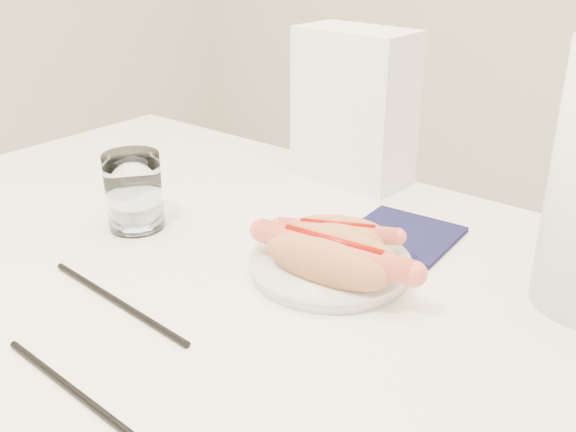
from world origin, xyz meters
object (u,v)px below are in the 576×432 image
Objects in this scene: table at (220,297)px; plate at (330,267)px; hotdog_left at (337,235)px; water_glass at (134,191)px; hotdog_right at (333,257)px; napkin_box at (354,107)px.

plate is (0.14, 0.06, 0.07)m from table.
water_glass is at bearing 172.85° from hotdog_left.
hotdog_right is (0.16, 0.03, 0.10)m from table.
water_glass is (-0.29, -0.06, 0.05)m from plate.
hotdog_left is (0.12, 0.09, 0.09)m from table.
table is at bearing -175.76° from hotdog_right.
table is at bearing -169.81° from hotdog_left.
napkin_box is at bearing 69.84° from water_glass.
water_glass is 0.44× the size of napkin_box.
hotdog_right is 0.38m from napkin_box.
table is 0.19m from water_glass.
plate is at bearing -58.02° from napkin_box.
hotdog_left is (-0.01, 0.03, 0.03)m from plate.
napkin_box is at bearing 94.24° from table.
plate is 1.78× the size of water_glass.
table is 0.19m from hotdog_right.
napkin_box reaches higher than hotdog_right.
napkin_box is at bearing 94.28° from hotdog_left.
hotdog_left is at bearing 111.30° from plate.
hotdog_right reaches higher than plate.
hotdog_right is at bearing 5.82° from water_glass.
hotdog_left is 0.31m from napkin_box.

